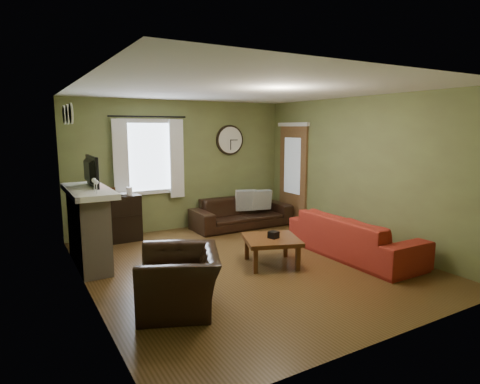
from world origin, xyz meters
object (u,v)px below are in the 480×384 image
sofa_red (354,236)px  coffee_table (271,251)px  sofa_brown (242,212)px  armchair (179,280)px  bookshelf (121,219)px

sofa_red → coffee_table: 1.43m
sofa_brown → coffee_table: bearing=-109.5°
armchair → sofa_brown: bearing=161.3°
bookshelf → sofa_red: bearing=-41.8°
bookshelf → sofa_brown: (2.46, -0.15, -0.12)m
sofa_red → armchair: 3.17m
armchair → coffee_table: armchair is taller
sofa_red → armchair: armchair is taller
bookshelf → sofa_brown: bearing=-3.4°
sofa_red → armchair: size_ratio=2.20×
bookshelf → sofa_red: bookshelf is taller
armchair → coffee_table: 1.89m
sofa_red → coffee_table: sofa_red is taller
sofa_brown → coffee_table: (-0.80, -2.26, -0.10)m
coffee_table → bookshelf: bearing=124.6°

